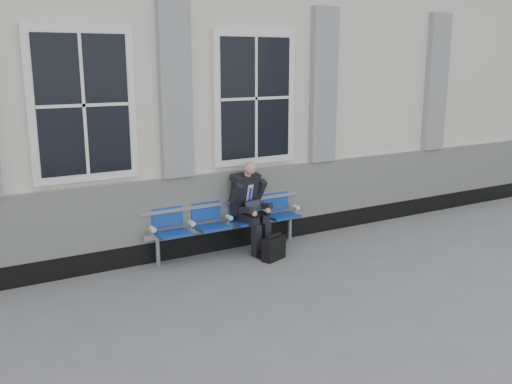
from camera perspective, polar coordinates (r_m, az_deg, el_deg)
ground at (r=7.62m, az=3.06°, el=-8.56°), size 70.00×70.00×0.00m
station_building at (r=10.17m, az=-7.78°, el=9.71°), size 14.40×4.40×4.49m
bench at (r=8.43m, az=-2.92°, el=-2.43°), size 2.60×0.47×0.91m
businessman at (r=8.42m, az=-0.61°, el=-1.08°), size 0.57×0.76×1.36m
briefcase at (r=8.20m, az=1.78°, el=-5.62°), size 0.40×0.28×0.38m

